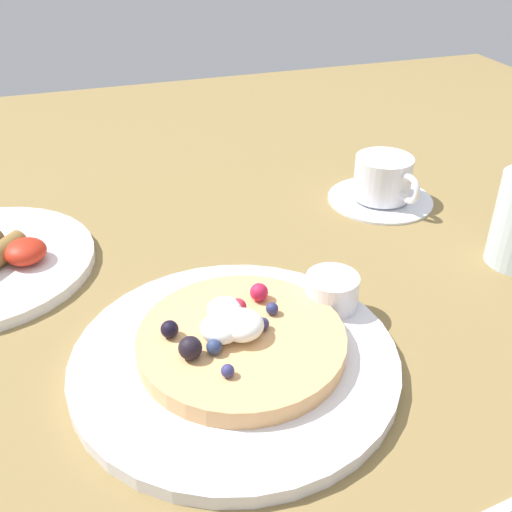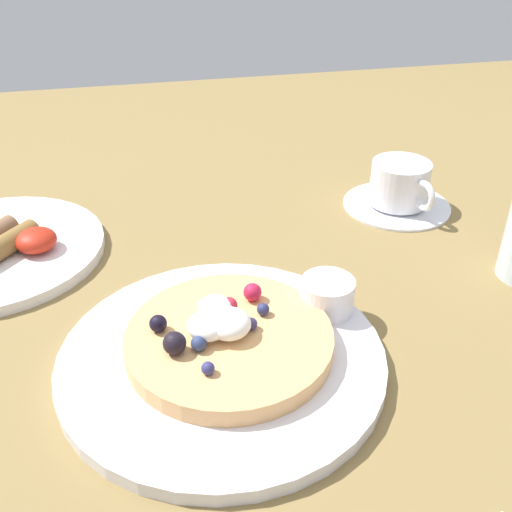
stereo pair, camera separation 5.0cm
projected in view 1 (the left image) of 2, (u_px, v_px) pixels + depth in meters
ground_plane at (209, 316)px, 61.99cm from camera, size 177.41×158.63×3.00cm
pancake_plate at (234, 360)px, 53.04cm from camera, size 28.90×28.90×1.38cm
pancake_with_berries at (239, 339)px, 52.62cm from camera, size 18.40×18.40×4.08cm
syrup_ramekin at (332, 291)px, 57.87cm from camera, size 5.17×5.17×3.32cm
coffee_saucer at (380, 198)px, 80.67cm from camera, size 13.96×13.96×0.67cm
coffee_cup at (384, 177)px, 78.83cm from camera, size 7.56×10.44×5.53cm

